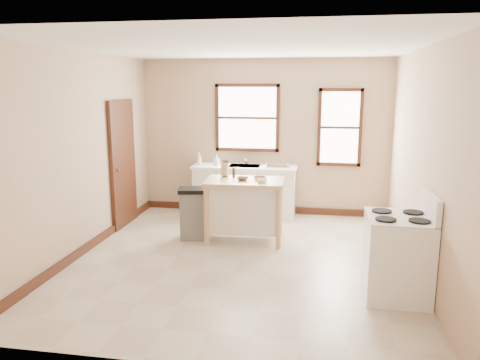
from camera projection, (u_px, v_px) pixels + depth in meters
name	position (u px, v px, depth m)	size (l,w,h in m)	color
floor	(241.00, 260.00, 6.37)	(5.00, 5.00, 0.00)	#C2B39A
ceiling	(241.00, 47.00, 5.81)	(5.00, 5.00, 0.00)	white
wall_back	(264.00, 137.00, 8.50)	(4.50, 0.04, 2.80)	tan
wall_left	(80.00, 154.00, 6.46)	(0.04, 5.00, 2.80)	tan
wall_right	(422.00, 163.00, 5.72)	(0.04, 5.00, 2.80)	tan
window_main	(247.00, 118.00, 8.46)	(1.17, 0.06, 1.22)	black
window_side	(340.00, 128.00, 8.22)	(0.77, 0.06, 1.37)	black
door_left	(123.00, 164.00, 7.78)	(0.06, 0.90, 2.10)	black
baseboard_back	(263.00, 209.00, 8.74)	(4.50, 0.04, 0.12)	black
baseboard_left	(89.00, 246.00, 6.72)	(0.04, 5.00, 0.12)	black
sink_counter	(245.00, 191.00, 8.45)	(1.86, 0.62, 0.92)	silver
faucet	(246.00, 158.00, 8.51)	(0.03, 0.03, 0.22)	silver
soap_bottle_a	(199.00, 159.00, 8.37)	(0.09, 0.09, 0.22)	#B2B2B2
soap_bottle_b	(217.00, 160.00, 8.36)	(0.08, 0.09, 0.19)	#B2B2B2
dish_rack	(278.00, 164.00, 8.19)	(0.39, 0.29, 0.10)	silver
kitchen_island	(245.00, 210.00, 7.07)	(1.16, 0.74, 0.95)	tan
knife_block	(225.00, 170.00, 7.23)	(0.10, 0.10, 0.20)	tan
pepper_grinder	(234.00, 172.00, 7.17)	(0.04, 0.04, 0.15)	#3F1B11
bowl_a	(243.00, 179.00, 6.95)	(0.19, 0.19, 0.05)	brown
bowl_b	(260.00, 178.00, 7.00)	(0.18, 0.18, 0.04)	brown
bowl_c	(262.00, 181.00, 6.80)	(0.15, 0.15, 0.05)	white
trash_bin	(192.00, 214.00, 7.18)	(0.41, 0.34, 0.80)	slate
gas_stove	(398.00, 245.00, 5.17)	(0.74, 0.75, 1.19)	white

